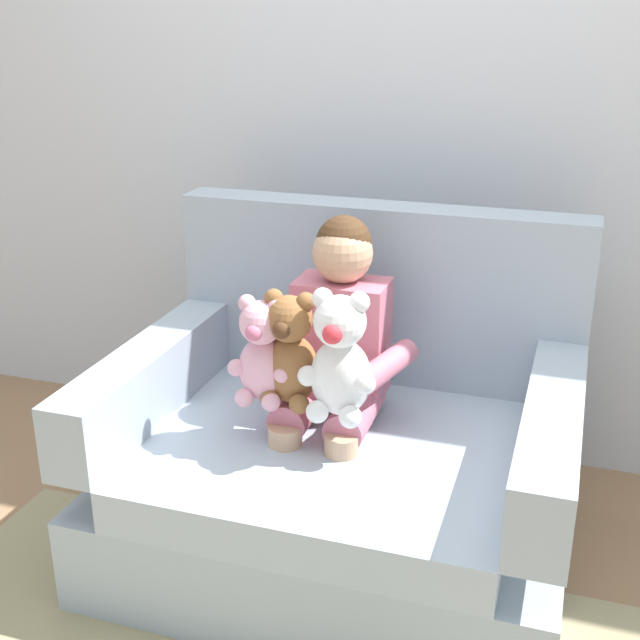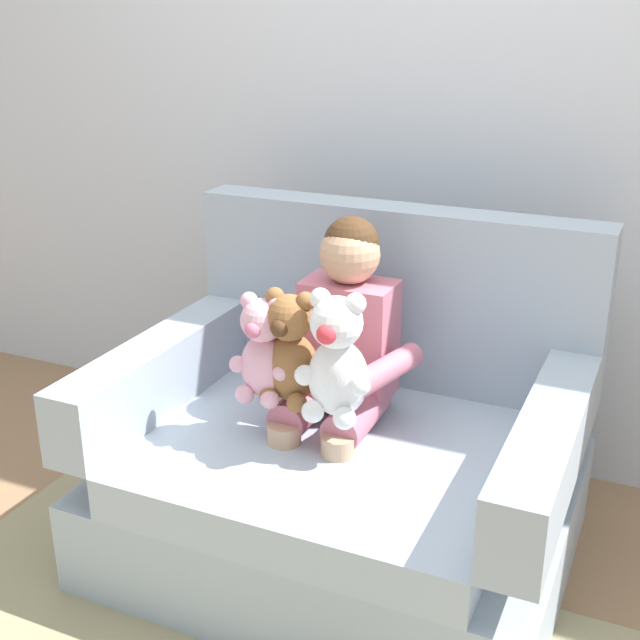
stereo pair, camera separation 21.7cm
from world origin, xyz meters
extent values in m
plane|color=#936D4C|center=(0.00, 0.00, 0.00)|extent=(8.00, 8.00, 0.00)
cube|color=silver|center=(0.00, 0.79, 1.30)|extent=(6.00, 0.10, 2.60)
cube|color=#9EADBC|center=(0.00, 0.00, 0.14)|extent=(1.27, 0.97, 0.28)
cube|color=#A6B6C6|center=(0.00, -0.07, 0.34)|extent=(0.99, 0.83, 0.12)
cube|color=#9EADBC|center=(0.00, 0.42, 0.68)|extent=(1.27, 0.14, 0.56)
cube|color=#9EADBC|center=(-0.56, -0.07, 0.51)|extent=(0.14, 0.83, 0.21)
cube|color=#9EADBC|center=(0.56, -0.07, 0.51)|extent=(0.14, 0.83, 0.21)
cube|color=#C66B7F|center=(-0.04, 0.15, 0.63)|extent=(0.26, 0.16, 0.34)
sphere|color=tan|center=(-0.04, 0.15, 0.88)|extent=(0.17, 0.17, 0.17)
sphere|color=#472D19|center=(-0.04, 0.16, 0.90)|extent=(0.16, 0.16, 0.16)
cylinder|color=#C66B7F|center=(-0.12, 0.02, 0.46)|extent=(0.11, 0.26, 0.11)
cylinder|color=tan|center=(-0.12, -0.11, 0.31)|extent=(0.09, 0.09, 0.30)
cylinder|color=#C66B7F|center=(0.04, 0.02, 0.46)|extent=(0.11, 0.26, 0.11)
cylinder|color=tan|center=(0.04, -0.11, 0.31)|extent=(0.09, 0.09, 0.30)
cylinder|color=#C66B7F|center=(-0.20, 0.03, 0.61)|extent=(0.13, 0.27, 0.07)
cylinder|color=#C66B7F|center=(0.12, 0.03, 0.61)|extent=(0.13, 0.27, 0.07)
ellipsoid|color=brown|center=(-0.12, -0.07, 0.61)|extent=(0.15, 0.13, 0.19)
sphere|color=brown|center=(-0.12, -0.08, 0.76)|extent=(0.13, 0.13, 0.13)
sphere|color=#4C2D19|center=(-0.12, -0.14, 0.75)|extent=(0.05, 0.05, 0.05)
sphere|color=brown|center=(-0.16, -0.07, 0.81)|extent=(0.05, 0.05, 0.05)
sphere|color=brown|center=(-0.19, -0.10, 0.62)|extent=(0.05, 0.05, 0.05)
sphere|color=brown|center=(-0.16, -0.12, 0.54)|extent=(0.06, 0.06, 0.06)
sphere|color=brown|center=(-0.08, -0.07, 0.81)|extent=(0.05, 0.05, 0.05)
sphere|color=brown|center=(-0.05, -0.10, 0.62)|extent=(0.05, 0.05, 0.05)
sphere|color=brown|center=(-0.08, -0.12, 0.54)|extent=(0.06, 0.06, 0.06)
ellipsoid|color=#EAA8BC|center=(-0.19, -0.08, 0.60)|extent=(0.14, 0.12, 0.18)
sphere|color=#EAA8BC|center=(-0.19, -0.09, 0.74)|extent=(0.12, 0.12, 0.12)
sphere|color=#CC6684|center=(-0.19, -0.14, 0.73)|extent=(0.04, 0.04, 0.04)
sphere|color=#EAA8BC|center=(-0.23, -0.08, 0.79)|extent=(0.05, 0.05, 0.05)
sphere|color=#EAA8BC|center=(-0.26, -0.11, 0.61)|extent=(0.05, 0.05, 0.05)
sphere|color=#EAA8BC|center=(-0.23, -0.13, 0.54)|extent=(0.05, 0.05, 0.05)
sphere|color=#EAA8BC|center=(-0.15, -0.08, 0.79)|extent=(0.05, 0.05, 0.05)
sphere|color=#EAA8BC|center=(-0.13, -0.11, 0.61)|extent=(0.05, 0.05, 0.05)
sphere|color=#EAA8BC|center=(-0.15, -0.13, 0.54)|extent=(0.05, 0.05, 0.05)
ellipsoid|color=white|center=(0.03, -0.09, 0.62)|extent=(0.16, 0.14, 0.21)
sphere|color=white|center=(0.03, -0.11, 0.78)|extent=(0.14, 0.14, 0.14)
sphere|color=#DB333D|center=(0.03, -0.17, 0.77)|extent=(0.05, 0.05, 0.05)
sphere|color=white|center=(-0.02, -0.10, 0.83)|extent=(0.05, 0.05, 0.05)
sphere|color=white|center=(-0.05, -0.13, 0.63)|extent=(0.05, 0.05, 0.05)
sphere|color=white|center=(-0.02, -0.15, 0.54)|extent=(0.06, 0.06, 0.06)
sphere|color=white|center=(0.07, -0.10, 0.83)|extent=(0.05, 0.05, 0.05)
sphere|color=white|center=(0.10, -0.13, 0.63)|extent=(0.05, 0.05, 0.05)
sphere|color=white|center=(0.07, -0.15, 0.54)|extent=(0.06, 0.06, 0.06)
camera|label=1|loc=(0.59, -1.97, 1.53)|focal=46.67mm
camera|label=2|loc=(0.79, -1.89, 1.53)|focal=46.67mm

